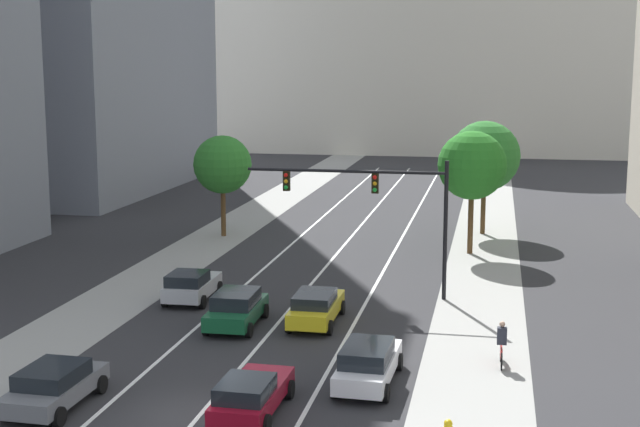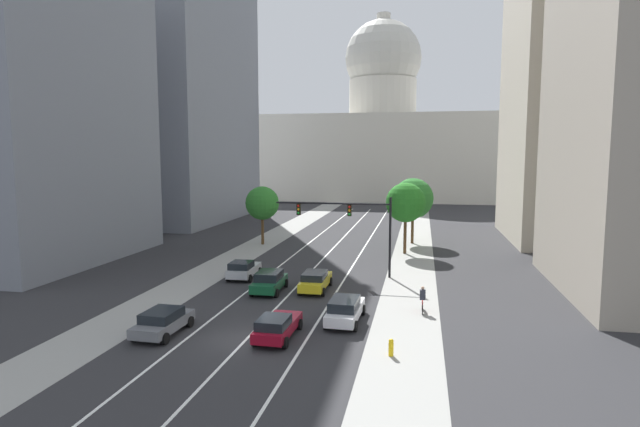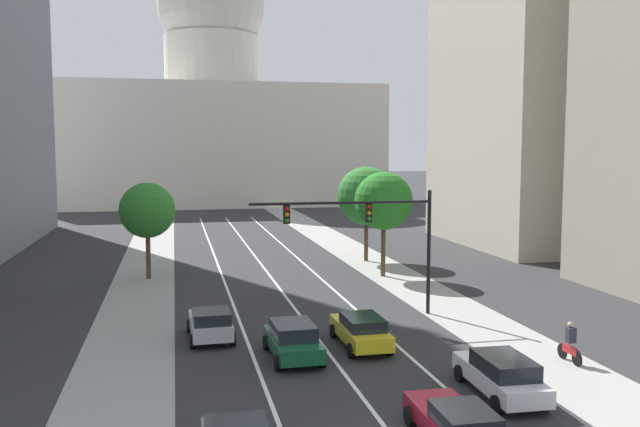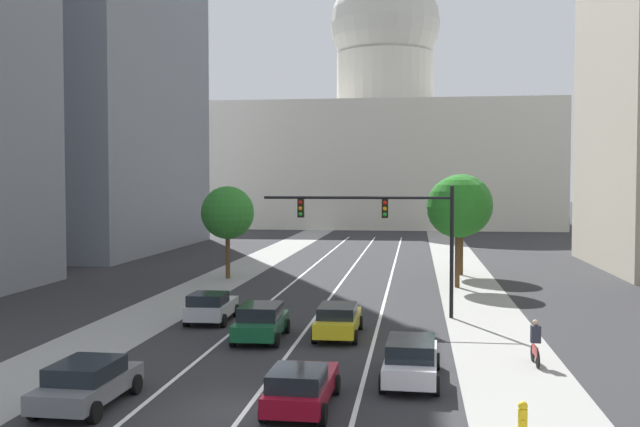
% 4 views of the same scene
% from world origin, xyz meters
% --- Properties ---
extents(ground_plane, '(400.00, 400.00, 0.00)m').
position_xyz_m(ground_plane, '(0.00, 40.00, 0.00)').
color(ground_plane, '#2B2B2D').
extents(sidewalk_left, '(4.07, 130.00, 0.01)m').
position_xyz_m(sidewalk_left, '(-8.61, 35.00, 0.01)').
color(sidewalk_left, gray).
rests_on(sidewalk_left, ground).
extents(sidewalk_right, '(4.07, 130.00, 0.01)m').
position_xyz_m(sidewalk_right, '(8.61, 35.00, 0.01)').
color(sidewalk_right, gray).
rests_on(sidewalk_right, ground).
extents(lane_stripe_left, '(0.16, 90.00, 0.01)m').
position_xyz_m(lane_stripe_left, '(-3.28, 25.00, 0.01)').
color(lane_stripe_left, white).
rests_on(lane_stripe_left, ground).
extents(lane_stripe_center, '(0.16, 90.00, 0.01)m').
position_xyz_m(lane_stripe_center, '(0.00, 25.00, 0.01)').
color(lane_stripe_center, white).
rests_on(lane_stripe_center, ground).
extents(lane_stripe_right, '(0.16, 90.00, 0.01)m').
position_xyz_m(lane_stripe_right, '(3.28, 25.00, 0.01)').
color(lane_stripe_right, white).
rests_on(lane_stripe_right, ground).
extents(capitol_building, '(52.08, 27.61, 42.01)m').
position_xyz_m(capitol_building, '(0.00, 96.27, 13.68)').
color(capitol_building, beige).
rests_on(capitol_building, ground).
extents(car_crimson, '(1.98, 4.51, 1.41)m').
position_xyz_m(car_crimson, '(1.64, 0.41, 0.73)').
color(car_crimson, maroon).
rests_on(car_crimson, ground).
extents(car_green, '(2.15, 4.43, 1.55)m').
position_xyz_m(car_green, '(-1.64, 9.91, 0.81)').
color(car_green, '#14512D').
rests_on(car_green, ground).
extents(car_white, '(2.08, 4.83, 1.54)m').
position_xyz_m(car_white, '(4.92, 3.97, 0.80)').
color(car_white, silver).
rests_on(car_white, ground).
extents(car_silver, '(2.12, 4.07, 1.52)m').
position_xyz_m(car_silver, '(-4.92, 13.49, 0.79)').
color(car_silver, '#B2B5BA').
rests_on(car_silver, ground).
extents(car_yellow, '(1.98, 4.72, 1.47)m').
position_xyz_m(car_yellow, '(1.64, 10.95, 0.77)').
color(car_yellow, yellow).
rests_on(car_yellow, ground).
extents(car_gray, '(2.17, 4.34, 1.42)m').
position_xyz_m(car_gray, '(-4.93, -0.12, 0.76)').
color(car_gray, slate).
rests_on(car_gray, ground).
extents(traffic_signal_mast, '(9.77, 0.39, 6.70)m').
position_xyz_m(traffic_signal_mast, '(3.71, 16.16, 4.83)').
color(traffic_signal_mast, black).
rests_on(traffic_signal_mast, ground).
extents(cyclist, '(0.37, 1.70, 1.72)m').
position_xyz_m(cyclist, '(9.55, 6.91, 0.85)').
color(cyclist, black).
rests_on(cyclist, ground).
extents(street_tree_near_left, '(3.78, 3.78, 6.62)m').
position_xyz_m(street_tree_near_left, '(-8.28, 29.50, 4.71)').
color(street_tree_near_left, '#51381E').
rests_on(street_tree_near_left, ground).
extents(street_tree_near_right, '(4.05, 4.05, 7.32)m').
position_xyz_m(street_tree_near_right, '(7.76, 27.08, 5.27)').
color(street_tree_near_right, '#51381E').
rests_on(street_tree_near_right, ground).
extents(street_tree_mid_right, '(4.62, 4.62, 7.50)m').
position_xyz_m(street_tree_mid_right, '(8.39, 33.58, 5.18)').
color(street_tree_mid_right, '#51381E').
rests_on(street_tree_mid_right, ground).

